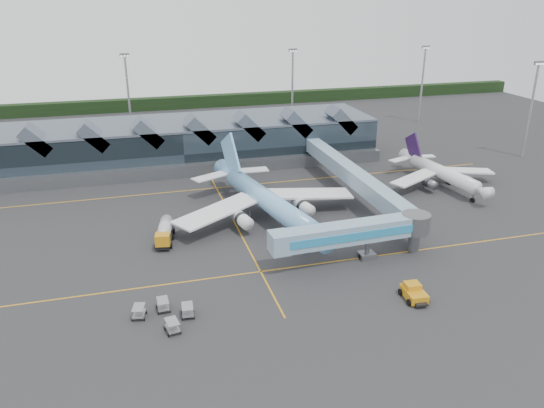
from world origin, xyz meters
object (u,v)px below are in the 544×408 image
object	(u,v)px
main_airliner	(264,199)
jet_bridge	(362,232)
pushback_tug	(414,293)
fuel_truck	(165,231)
regional_jet	(440,172)

from	to	relation	value
main_airliner	jet_bridge	size ratio (longest dim) A/B	1.54
jet_bridge	pushback_tug	distance (m)	12.63
jet_bridge	fuel_truck	world-z (taller)	jet_bridge
regional_jet	main_airliner	bearing A→B (deg)	-176.30
regional_jet	pushback_tug	distance (m)	46.16
fuel_truck	pushback_tug	bearing A→B (deg)	-31.58
main_airliner	regional_jet	size ratio (longest dim) A/B	1.46
regional_jet	pushback_tug	size ratio (longest dim) A/B	5.85
main_airliner	jet_bridge	world-z (taller)	main_airliner
jet_bridge	main_airliner	bearing A→B (deg)	115.15
main_airliner	fuel_truck	distance (m)	18.19
main_airliner	pushback_tug	world-z (taller)	main_airliner
main_airliner	pushback_tug	size ratio (longest dim) A/B	8.52
main_airliner	jet_bridge	xyz separation A→B (m)	(9.76, -18.62, 0.69)
main_airliner	regional_jet	distance (m)	39.39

